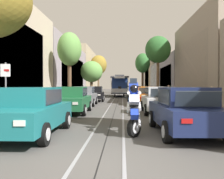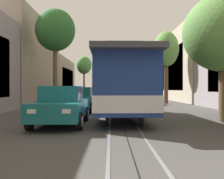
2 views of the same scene
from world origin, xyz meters
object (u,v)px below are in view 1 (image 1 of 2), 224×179
parked_car_white_second_right (159,100)px  street_tree_kerb_right_mid (143,64)px  parked_car_navy_near_right (185,110)px  street_tree_kerb_left_mid (92,72)px  parked_car_grey_mid_left (84,96)px  street_tree_kerb_right_second (158,50)px  street_tree_kerb_left_second (69,50)px  motorcycle_with_rider (134,105)px  parked_car_orange_mid_right (145,96)px  fire_hydrant (53,104)px  parked_car_teal_fifth_right (137,92)px  pedestrian_on_left_pavement (169,92)px  parked_car_black_fourth_left (95,94)px  street_tree_kerb_left_fourth (98,65)px  parked_car_green_second_left (72,100)px  parked_car_red_fourth_right (141,93)px  parked_car_teal_sixth_right (134,91)px  parked_car_teal_near_left (31,111)px  cable_car_trolley (119,86)px  pedestrian_on_right_pavement (212,98)px  street_sign_post (6,87)px

parked_car_white_second_right → street_tree_kerb_right_mid: bearing=86.7°
parked_car_navy_near_right → street_tree_kerb_left_mid: street_tree_kerb_left_mid is taller
parked_car_grey_mid_left → street_tree_kerb_right_second: bearing=52.4°
street_tree_kerb_left_second → motorcycle_with_rider: bearing=-70.4°
parked_car_orange_mid_right → fire_hydrant: parked_car_orange_mid_right is taller
parked_car_teal_fifth_right → parked_car_grey_mid_left: bearing=-111.5°
parked_car_white_second_right → street_tree_kerb_left_second: street_tree_kerb_left_second is taller
parked_car_white_second_right → pedestrian_on_left_pavement: bearing=76.3°
parked_car_black_fourth_left → street_tree_kerb_left_fourth: (-2.68, 30.10, 5.72)m
motorcycle_with_rider → fire_hydrant: 9.12m
parked_car_green_second_left → street_tree_kerb_right_second: bearing=64.6°
parked_car_black_fourth_left → street_tree_kerb_left_fourth: bearing=95.1°
parked_car_white_second_right → parked_car_red_fourth_right: bearing=90.5°
street_tree_kerb_left_mid → street_tree_kerb_left_fourth: (-0.57, 16.86, 2.58)m
street_tree_kerb_left_mid → parked_car_teal_fifth_right: bearing=-37.3°
parked_car_teal_sixth_right → street_tree_kerb_left_fourth: street_tree_kerb_left_fourth is taller
parked_car_teal_near_left → cable_car_trolley: bearing=85.2°
parked_car_black_fourth_left → parked_car_teal_sixth_right: (4.93, 14.16, 0.00)m
parked_car_red_fourth_right → fire_hydrant: size_ratio=5.21×
parked_car_grey_mid_left → parked_car_teal_fifth_right: size_ratio=0.99×
parked_car_black_fourth_left → parked_car_white_second_right: 12.10m
parked_car_white_second_right → fire_hydrant: (-6.82, 1.28, -0.38)m
pedestrian_on_right_pavement → parked_car_white_second_right: bearing=178.0°
parked_car_orange_mid_right → parked_car_teal_fifth_right: same height
street_tree_kerb_left_second → fire_hydrant: size_ratio=8.57×
parked_car_grey_mid_left → street_tree_kerb_left_fourth: 36.12m
parked_car_teal_sixth_right → street_tree_kerb_left_second: bearing=-116.7°
parked_car_red_fourth_right → motorcycle_with_rider: 18.47m
street_tree_kerb_left_fourth → street_tree_kerb_right_second: 27.60m
parked_car_black_fourth_left → parked_car_red_fourth_right: same height
parked_car_teal_near_left → street_tree_kerb_right_mid: bearing=80.3°
street_tree_kerb_left_mid → street_tree_kerb_left_fourth: street_tree_kerb_left_fourth is taller
parked_car_navy_near_right → street_tree_kerb_left_second: street_tree_kerb_left_second is taller
parked_car_navy_near_right → street_tree_kerb_left_fourth: (-7.72, 47.16, 5.72)m
parked_car_black_fourth_left → parked_car_orange_mid_right: (4.85, -5.20, 0.00)m
parked_car_orange_mid_right → parked_car_red_fourth_right: same height
parked_car_teal_near_left → fire_hydrant: 8.01m
pedestrian_on_left_pavement → fire_hydrant: (-9.52, -9.79, -0.54)m
parked_car_green_second_left → parked_car_red_fourth_right: (5.08, 12.31, 0.00)m
parked_car_orange_mid_right → street_tree_kerb_left_second: 9.78m
parked_car_black_fourth_left → street_sign_post: (-1.53, -16.32, 0.78)m
street_tree_kerb_left_mid → parked_car_black_fourth_left: bearing=-80.9°
parked_car_grey_mid_left → street_tree_kerb_right_mid: 32.19m
street_tree_kerb_left_fourth → street_sign_post: (1.15, -46.42, -4.94)m
motorcycle_with_rider → street_tree_kerb_right_second: bearing=79.5°
parked_car_teal_fifth_right → street_tree_kerb_left_fourth: bearing=109.0°
parked_car_teal_sixth_right → fire_hydrant: 24.76m
parked_car_teal_sixth_right → street_sign_post: street_sign_post is taller
parked_car_navy_near_right → fire_hydrant: parked_car_navy_near_right is taller
parked_car_black_fourth_left → parked_car_red_fourth_right: bearing=12.4°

